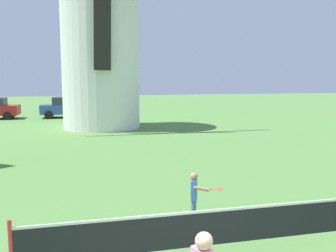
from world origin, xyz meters
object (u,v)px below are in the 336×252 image
tennis_net (198,229)px  parked_car_blue (68,107)px  windmill (100,25)px  player_far (195,194)px

tennis_net → parked_car_blue: (-2.28, 24.41, 0.12)m
tennis_net → windmill: bearing=90.7°
player_far → parked_car_blue: parked_car_blue is taller
windmill → tennis_net: 18.67m
player_far → parked_car_blue: 22.62m
windmill → parked_car_blue: 8.67m
windmill → parked_car_blue: (-2.05, 6.54, -5.30)m
windmill → tennis_net: bearing=-89.3°
tennis_net → parked_car_blue: size_ratio=1.37×
tennis_net → player_far: 2.06m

